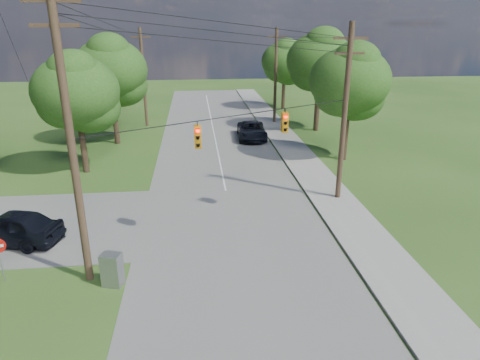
{
  "coord_description": "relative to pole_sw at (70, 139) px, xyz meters",
  "views": [
    {
      "loc": [
        0.16,
        -16.06,
        10.36
      ],
      "look_at": [
        2.41,
        5.0,
        2.59
      ],
      "focal_mm": 32.0,
      "sensor_mm": 36.0,
      "label": 1
    }
  ],
  "objects": [
    {
      "name": "control_cabinet",
      "position": [
        1.1,
        -0.6,
        -5.5
      ],
      "size": [
        0.94,
        0.79,
        1.46
      ],
      "primitive_type": "cube",
      "rotation": [
        0.0,
        0.0,
        -0.29
      ],
      "color": "gray",
      "rests_on": "ground"
    },
    {
      "name": "pole_north_e",
      "position": [
        13.5,
        29.6,
        -1.1
      ],
      "size": [
        2.0,
        0.32,
        10.0
      ],
      "color": "#4B3627",
      "rests_on": "ground"
    },
    {
      "name": "sidewalk_east",
      "position": [
        13.3,
        4.6,
        -6.17
      ],
      "size": [
        2.6,
        100.0,
        0.12
      ],
      "primitive_type": "cube",
      "color": "#9C9A92",
      "rests_on": "ground"
    },
    {
      "name": "tree_e_mid",
      "position": [
        17.1,
        25.6,
        0.68
      ],
      "size": [
        6.6,
        6.6,
        9.64
      ],
      "color": "#473423",
      "rests_on": "ground"
    },
    {
      "name": "power_lines",
      "position": [
        6.1,
        11.14,
        2.93
      ],
      "size": [
        13.93,
        29.62,
        4.93
      ],
      "color": "black",
      "rests_on": "ground"
    },
    {
      "name": "ground",
      "position": [
        4.6,
        -0.4,
        -6.23
      ],
      "size": [
        140.0,
        140.0,
        0.0
      ],
      "primitive_type": "plane",
      "color": "#2C4E1A",
      "rests_on": "ground"
    },
    {
      "name": "tree_e_far",
      "position": [
        16.1,
        37.6,
        -0.31
      ],
      "size": [
        5.8,
        5.8,
        8.32
      ],
      "color": "#473423",
      "rests_on": "ground"
    },
    {
      "name": "main_road",
      "position": [
        6.6,
        4.6,
        -6.21
      ],
      "size": [
        10.0,
        100.0,
        0.03
      ],
      "primitive_type": "cube",
      "color": "gray",
      "rests_on": "ground"
    },
    {
      "name": "pole_sw",
      "position": [
        0.0,
        0.0,
        0.0
      ],
      "size": [
        2.0,
        0.32,
        12.0
      ],
      "color": "#4B3627",
      "rests_on": "ground"
    },
    {
      "name": "tree_w_far",
      "position": [
        -4.4,
        32.6,
        0.02
      ],
      "size": [
        6.0,
        6.0,
        8.73
      ],
      "color": "#473423",
      "rests_on": "ground"
    },
    {
      "name": "tree_e_near",
      "position": [
        16.6,
        15.6,
        0.02
      ],
      "size": [
        6.2,
        6.2,
        8.81
      ],
      "color": "#473423",
      "rests_on": "ground"
    },
    {
      "name": "tree_w_near",
      "position": [
        -3.4,
        14.6,
        -0.3
      ],
      "size": [
        6.0,
        6.0,
        8.4
      ],
      "color": "#473423",
      "rests_on": "ground"
    },
    {
      "name": "tree_w_mid",
      "position": [
        -2.4,
        22.6,
        0.35
      ],
      "size": [
        6.4,
        6.4,
        9.22
      ],
      "color": "#473423",
      "rests_on": "ground"
    },
    {
      "name": "pole_ne",
      "position": [
        13.5,
        7.6,
        -0.76
      ],
      "size": [
        2.0,
        0.32,
        10.5
      ],
      "color": "#4B3627",
      "rests_on": "ground"
    },
    {
      "name": "traffic_signals",
      "position": [
        7.15,
        4.03,
        -0.73
      ],
      "size": [
        4.91,
        3.27,
        1.05
      ],
      "color": "orange",
      "rests_on": "ground"
    },
    {
      "name": "pole_north_w",
      "position": [
        -0.4,
        29.6,
        -1.1
      ],
      "size": [
        2.0,
        0.32,
        10.0
      ],
      "color": "#4B3627",
      "rests_on": "ground"
    },
    {
      "name": "car_cross_dark",
      "position": [
        -4.49,
        3.67,
        -5.35
      ],
      "size": [
        5.33,
        3.22,
        1.7
      ],
      "primitive_type": "imported",
      "rotation": [
        0.0,
        0.0,
        -1.83
      ],
      "color": "black",
      "rests_on": "cross_road"
    },
    {
      "name": "car_main_north",
      "position": [
        10.08,
        22.87,
        -5.42
      ],
      "size": [
        2.87,
        5.73,
        1.56
      ],
      "primitive_type": "imported",
      "rotation": [
        0.0,
        0.0,
        -0.05
      ],
      "color": "black",
      "rests_on": "main_road"
    }
  ]
}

